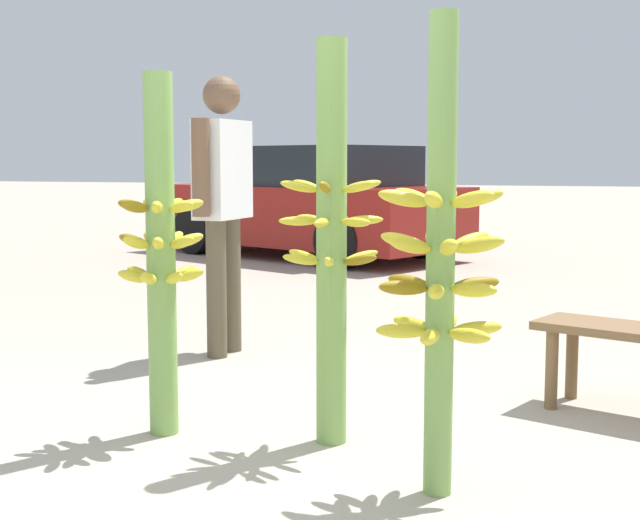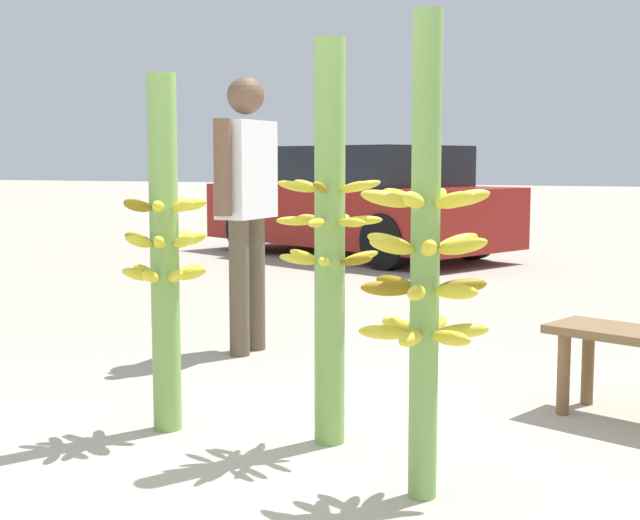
# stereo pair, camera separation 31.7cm
# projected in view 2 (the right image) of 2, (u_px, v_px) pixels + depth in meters

# --- Properties ---
(ground_plane) EXTENTS (80.00, 80.00, 0.00)m
(ground_plane) POSITION_uv_depth(u_px,v_px,m) (251.00, 481.00, 3.31)
(ground_plane) COLOR #A89E8C
(banana_stalk_left) EXTENTS (0.38, 0.38, 1.56)m
(banana_stalk_left) POSITION_uv_depth(u_px,v_px,m) (165.00, 252.00, 3.88)
(banana_stalk_left) COLOR #7AA851
(banana_stalk_left) RESTS_ON ground_plane
(banana_stalk_center) EXTENTS (0.44, 0.45, 1.68)m
(banana_stalk_center) POSITION_uv_depth(u_px,v_px,m) (330.00, 242.00, 3.68)
(banana_stalk_center) COLOR #7AA851
(banana_stalk_center) RESTS_ON ground_plane
(banana_stalk_right) EXTENTS (0.47, 0.47, 1.69)m
(banana_stalk_right) POSITION_uv_depth(u_px,v_px,m) (425.00, 262.00, 3.07)
(banana_stalk_right) COLOR #7AA851
(banana_stalk_right) RESTS_ON ground_plane
(vendor_person) EXTENTS (0.23, 0.65, 1.69)m
(vendor_person) POSITION_uv_depth(u_px,v_px,m) (247.00, 190.00, 5.43)
(vendor_person) COLOR brown
(vendor_person) RESTS_ON ground_plane
(parked_car) EXTENTS (4.30, 3.19, 1.36)m
(parked_car) POSITION_uv_depth(u_px,v_px,m) (358.00, 203.00, 11.03)
(parked_car) COLOR maroon
(parked_car) RESTS_ON ground_plane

